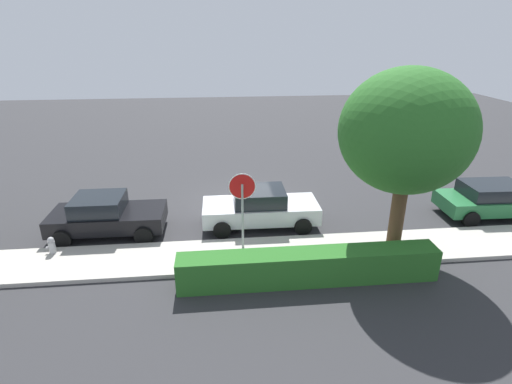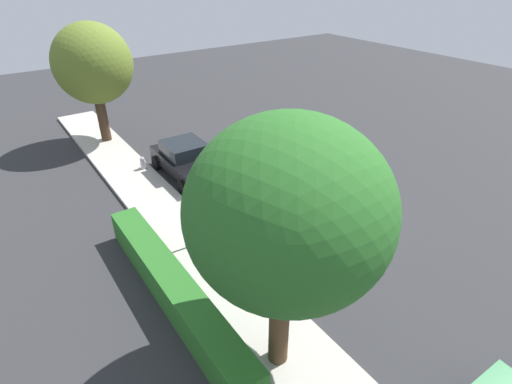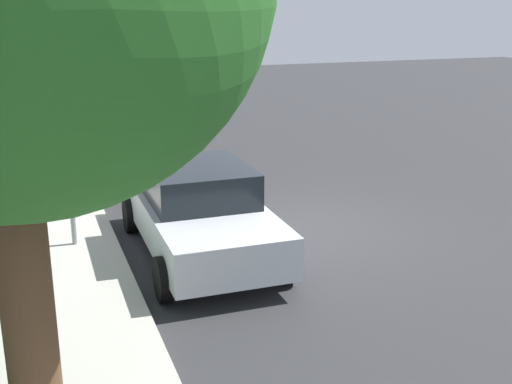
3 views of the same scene
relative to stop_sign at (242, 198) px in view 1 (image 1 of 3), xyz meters
The scene contains 9 objects.
ground_plane 4.59m from the stop_sign, 94.01° to the right, with size 60.00×60.00×0.00m, color #2D2D30.
sidewalk_curb 1.96m from the stop_sign, 130.07° to the left, with size 32.00×2.08×0.14m, color #B2ADA3.
stop_sign is the anchor object (origin of this frame).
parked_car_silver 2.42m from the stop_sign, 112.64° to the right, with size 4.39×2.05×1.49m.
parked_car_black 5.38m from the stop_sign, 20.72° to the right, with size 4.09×2.12×1.47m.
parked_car_green 10.49m from the stop_sign, 169.87° to the right, with size 4.32×2.17×1.38m.
street_tree_near_corner 5.43m from the stop_sign, behind, with size 4.05×4.05×6.11m.
fire_hydrant 6.55m from the stop_sign, ahead, with size 0.30×0.22×0.72m.
front_yard_hedge 3.04m from the stop_sign, 133.39° to the left, with size 7.78×0.83×1.00m.
Camera 1 is at (1.06, 16.00, 7.03)m, focal length 28.00 mm.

